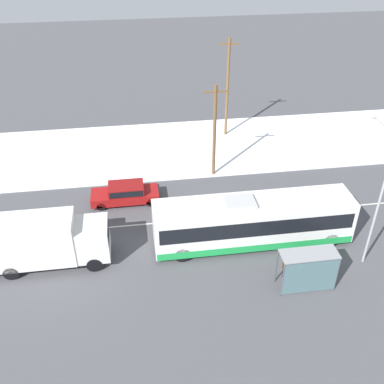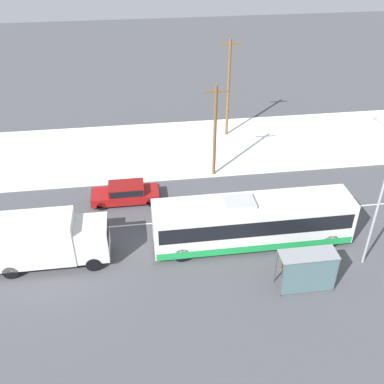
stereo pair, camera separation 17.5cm
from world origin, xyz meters
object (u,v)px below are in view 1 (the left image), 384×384
at_px(bus_shelter, 310,267).
at_px(streetlamp, 378,181).
at_px(sedan_car, 125,193).
at_px(city_bus, 253,222).
at_px(pedestrian_at_stop, 287,264).
at_px(utility_pole_roadside, 215,130).
at_px(utility_pole_snowlot, 227,87).
at_px(box_truck, 43,240).

xyz_separation_m(bus_shelter, streetlamp, (4.24, 2.28, 3.65)).
bearing_deg(sedan_car, city_bus, 143.90).
height_order(sedan_car, pedestrian_at_stop, pedestrian_at_stop).
xyz_separation_m(city_bus, utility_pole_roadside, (-0.88, 8.38, 2.26)).
distance_m(bus_shelter, utility_pole_snowlot, 19.80).
height_order(sedan_car, bus_shelter, bus_shelter).
height_order(bus_shelter, streetlamp, streetlamp).
xyz_separation_m(pedestrian_at_stop, bus_shelter, (0.83, -1.12, 0.71)).
height_order(box_truck, streetlamp, streetlamp).
height_order(pedestrian_at_stop, bus_shelter, bus_shelter).
bearing_deg(utility_pole_snowlot, utility_pole_roadside, -109.56).
relative_size(box_truck, utility_pole_roadside, 0.98).
bearing_deg(utility_pole_snowlot, pedestrian_at_stop, -91.18).
height_order(city_bus, streetlamp, streetlamp).
bearing_deg(utility_pole_roadside, pedestrian_at_stop, -80.28).
bearing_deg(utility_pole_roadside, utility_pole_snowlot, 70.44).
bearing_deg(city_bus, sedan_car, 143.90).
xyz_separation_m(city_bus, sedan_car, (-7.75, 5.65, -0.83)).
xyz_separation_m(streetlamp, utility_pole_snowlot, (-4.69, 17.30, -0.76)).
height_order(bus_shelter, utility_pole_snowlot, utility_pole_snowlot).
relative_size(box_truck, bus_shelter, 2.30).
height_order(sedan_car, utility_pole_roadside, utility_pole_roadside).
height_order(box_truck, bus_shelter, box_truck).
xyz_separation_m(city_bus, pedestrian_at_stop, (1.13, -3.35, -0.63)).
relative_size(sedan_car, utility_pole_snowlot, 0.54).
bearing_deg(box_truck, pedestrian_at_stop, -12.98).
bearing_deg(city_bus, bus_shelter, -66.35).
relative_size(sedan_car, bus_shelter, 1.51).
height_order(sedan_car, utility_pole_snowlot, utility_pole_snowlot).
xyz_separation_m(city_bus, bus_shelter, (1.96, -4.47, 0.08)).
bearing_deg(streetlamp, box_truck, 173.93).
relative_size(sedan_car, utility_pole_roadside, 0.65).
xyz_separation_m(city_bus, utility_pole_snowlot, (1.51, 15.11, 2.97)).
relative_size(city_bus, box_truck, 1.70).
distance_m(sedan_car, bus_shelter, 14.06).
height_order(streetlamp, utility_pole_snowlot, utility_pole_snowlot).
bearing_deg(city_bus, pedestrian_at_stop, -71.40).
bearing_deg(utility_pole_snowlot, sedan_car, -134.41).
relative_size(box_truck, streetlamp, 0.85).
bearing_deg(streetlamp, city_bus, 160.54).
relative_size(box_truck, pedestrian_at_stop, 4.56).
relative_size(pedestrian_at_stop, utility_pole_snowlot, 0.18).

